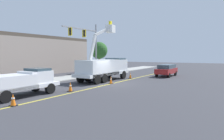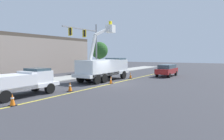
# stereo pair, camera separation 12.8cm
# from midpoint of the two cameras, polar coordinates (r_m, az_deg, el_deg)

# --- Properties ---
(ground) EXTENTS (120.00, 120.00, 0.00)m
(ground) POSITION_cam_midpoint_polar(r_m,az_deg,el_deg) (21.62, -0.20, -3.95)
(ground) COLOR #38383D
(sidewalk_far_side) EXTENTS (60.09, 8.71, 0.12)m
(sidewalk_far_side) POSITION_cam_midpoint_polar(r_m,az_deg,el_deg) (26.46, -14.07, -2.40)
(sidewalk_far_side) COLOR #9E9E99
(sidewalk_far_side) RESTS_ON ground
(lane_centre_stripe) EXTENTS (49.83, 4.43, 0.01)m
(lane_centre_stripe) POSITION_cam_midpoint_polar(r_m,az_deg,el_deg) (21.62, -0.20, -3.94)
(lane_centre_stripe) COLOR yellow
(lane_centre_stripe) RESTS_ON ground
(utility_bucket_truck) EXTENTS (8.38, 3.19, 7.07)m
(utility_bucket_truck) POSITION_cam_midpoint_polar(r_m,az_deg,el_deg) (24.18, -2.07, 0.78)
(utility_bucket_truck) COLOR silver
(utility_bucket_truck) RESTS_ON ground
(service_pickup_truck) EXTENTS (5.76, 2.57, 2.06)m
(service_pickup_truck) POSITION_cam_midpoint_polar(r_m,az_deg,el_deg) (16.57, -24.18, -3.03)
(service_pickup_truck) COLOR white
(service_pickup_truck) RESTS_ON ground
(passing_minivan) EXTENTS (4.94, 2.30, 1.69)m
(passing_minivan) POSITION_cam_midpoint_polar(r_m,az_deg,el_deg) (29.93, 15.43, 0.12)
(passing_minivan) COLOR maroon
(passing_minivan) RESTS_ON ground
(traffic_cone_leading) EXTENTS (0.40, 0.40, 0.77)m
(traffic_cone_leading) POSITION_cam_midpoint_polar(r_m,az_deg,el_deg) (13.90, -26.16, -7.57)
(traffic_cone_leading) COLOR black
(traffic_cone_leading) RESTS_ON ground
(traffic_cone_mid_front) EXTENTS (0.40, 0.40, 0.82)m
(traffic_cone_mid_front) POSITION_cam_midpoint_polar(r_m,az_deg,el_deg) (17.58, -11.61, -4.67)
(traffic_cone_mid_front) COLOR black
(traffic_cone_mid_front) RESTS_ON ground
(traffic_cone_mid_rear) EXTENTS (0.40, 0.40, 0.80)m
(traffic_cone_mid_rear) POSITION_cam_midpoint_polar(r_m,az_deg,el_deg) (21.72, -0.15, -2.86)
(traffic_cone_mid_rear) COLOR black
(traffic_cone_mid_rear) RESTS_ON ground
(traffic_cone_trailing) EXTENTS (0.40, 0.40, 0.83)m
(traffic_cone_trailing) POSITION_cam_midpoint_polar(r_m,az_deg,el_deg) (26.51, 5.39, -1.51)
(traffic_cone_trailing) COLOR black
(traffic_cone_trailing) RESTS_ON ground
(traffic_signal_mast) EXTENTS (6.82, 0.85, 7.55)m
(traffic_signal_mast) POSITION_cam_midpoint_polar(r_m,az_deg,el_deg) (28.66, -6.77, 8.29)
(traffic_signal_mast) COLOR gray
(traffic_signal_mast) RESTS_ON ground
(commercial_building_backdrop) EXTENTS (25.06, 8.22, 6.09)m
(commercial_building_backdrop) POSITION_cam_midpoint_polar(r_m,az_deg,el_deg) (33.91, -24.48, 3.88)
(commercial_building_backdrop) COLOR gray
(commercial_building_backdrop) RESTS_ON ground
(street_tree_right) EXTENTS (2.82, 2.82, 5.22)m
(street_tree_right) POSITION_cam_midpoint_polar(r_m,az_deg,el_deg) (33.67, -3.48, 5.52)
(street_tree_right) COLOR brown
(street_tree_right) RESTS_ON ground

